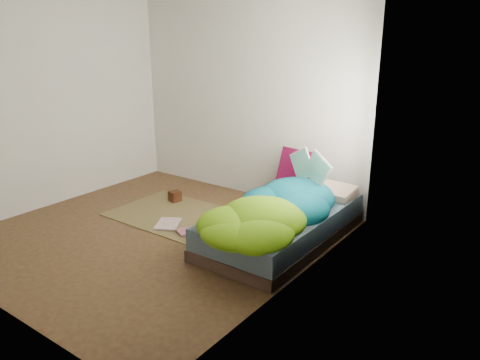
# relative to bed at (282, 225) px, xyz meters

# --- Properties ---
(ground) EXTENTS (3.50, 3.50, 0.00)m
(ground) POSITION_rel_bed_xyz_m (-1.22, -0.72, -0.17)
(ground) COLOR #452A1A
(ground) RESTS_ON ground
(room_walls) EXTENTS (3.54, 3.54, 2.62)m
(room_walls) POSITION_rel_bed_xyz_m (-1.21, -0.71, 1.46)
(room_walls) COLOR silver
(room_walls) RESTS_ON ground
(bed) EXTENTS (1.00, 2.00, 0.34)m
(bed) POSITION_rel_bed_xyz_m (0.00, 0.00, 0.00)
(bed) COLOR #3C2A20
(bed) RESTS_ON ground
(duvet) EXTENTS (0.96, 1.84, 0.34)m
(duvet) POSITION_rel_bed_xyz_m (0.00, -0.22, 0.34)
(duvet) COLOR #086281
(duvet) RESTS_ON bed
(rug) EXTENTS (1.60, 1.10, 0.01)m
(rug) POSITION_rel_bed_xyz_m (-1.37, -0.17, -0.16)
(rug) COLOR brown
(rug) RESTS_ON ground
(pillow_floral) EXTENTS (0.54, 0.35, 0.12)m
(pillow_floral) POSITION_rel_bed_xyz_m (0.22, 0.69, 0.23)
(pillow_floral) COLOR #ECE7CC
(pillow_floral) RESTS_ON bed
(pillow_magenta) EXTENTS (0.49, 0.21, 0.47)m
(pillow_magenta) POSITION_rel_bed_xyz_m (-0.23, 0.70, 0.41)
(pillow_magenta) COLOR #550534
(pillow_magenta) RESTS_ON bed
(open_book) EXTENTS (0.51, 0.25, 0.30)m
(open_book) POSITION_rel_bed_xyz_m (0.07, 0.41, 0.66)
(open_book) COLOR green
(open_book) RESTS_ON duvet
(wooden_box) EXTENTS (0.16, 0.16, 0.13)m
(wooden_box) POSITION_rel_bed_xyz_m (-1.74, 0.17, -0.09)
(wooden_box) COLOR #3B190D
(wooden_box) RESTS_ON rug
(floor_book_a) EXTENTS (0.39, 0.43, 0.03)m
(floor_book_a) POSITION_rel_bed_xyz_m (-1.36, -0.53, -0.14)
(floor_book_a) COLOR white
(floor_book_a) RESTS_ON rug
(floor_book_b) EXTENTS (0.33, 0.36, 0.03)m
(floor_book_b) POSITION_rel_bed_xyz_m (-1.00, -0.40, -0.14)
(floor_book_b) COLOR #D57A80
(floor_book_b) RESTS_ON rug
(floor_book_c) EXTENTS (0.35, 0.33, 0.02)m
(floor_book_c) POSITION_rel_bed_xyz_m (-0.79, -0.51, -0.15)
(floor_book_c) COLOR tan
(floor_book_c) RESTS_ON rug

